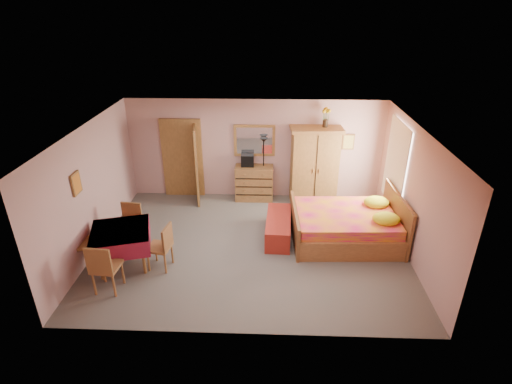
{
  "coord_description": "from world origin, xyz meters",
  "views": [
    {
      "loc": [
        0.39,
        -7.21,
        4.79
      ],
      "look_at": [
        0.1,
        0.3,
        1.15
      ],
      "focal_mm": 28.0,
      "sensor_mm": 36.0,
      "label": 1
    }
  ],
  "objects_px": {
    "bed": "(346,218)",
    "chair_east": "(159,247)",
    "wall_mirror": "(254,140)",
    "chair_west": "(82,243)",
    "wardrobe": "(314,166)",
    "dining_table": "(123,247)",
    "chest_of_drawers": "(254,183)",
    "stereo": "(247,160)",
    "chair_north": "(129,227)",
    "sunflower_vase": "(326,117)",
    "bench": "(278,227)",
    "chair_south": "(106,266)",
    "floor_lamp": "(263,169)"
  },
  "relations": [
    {
      "from": "wardrobe",
      "to": "chair_east",
      "type": "xyz_separation_m",
      "value": [
        -3.24,
        -3.02,
        -0.52
      ]
    },
    {
      "from": "wardrobe",
      "to": "chair_east",
      "type": "distance_m",
      "value": 4.46
    },
    {
      "from": "chair_east",
      "to": "bench",
      "type": "bearing_deg",
      "value": -53.46
    },
    {
      "from": "wardrobe",
      "to": "chair_north",
      "type": "distance_m",
      "value": 4.7
    },
    {
      "from": "chest_of_drawers",
      "to": "stereo",
      "type": "bearing_deg",
      "value": 166.32
    },
    {
      "from": "chair_west",
      "to": "wall_mirror",
      "type": "bearing_deg",
      "value": 114.81
    },
    {
      "from": "chest_of_drawers",
      "to": "bed",
      "type": "bearing_deg",
      "value": -43.11
    },
    {
      "from": "chest_of_drawers",
      "to": "dining_table",
      "type": "relative_size",
      "value": 0.9
    },
    {
      "from": "floor_lamp",
      "to": "stereo",
      "type": "bearing_deg",
      "value": -177.27
    },
    {
      "from": "wardrobe",
      "to": "dining_table",
      "type": "xyz_separation_m",
      "value": [
        -3.99,
        -2.96,
        -0.6
      ]
    },
    {
      "from": "wardrobe",
      "to": "dining_table",
      "type": "bearing_deg",
      "value": -147.22
    },
    {
      "from": "bed",
      "to": "chair_west",
      "type": "height_order",
      "value": "bed"
    },
    {
      "from": "dining_table",
      "to": "sunflower_vase",
      "type": "bearing_deg",
      "value": 35.86
    },
    {
      "from": "wardrobe",
      "to": "sunflower_vase",
      "type": "xyz_separation_m",
      "value": [
        0.21,
        0.07,
        1.23
      ]
    },
    {
      "from": "floor_lamp",
      "to": "bed",
      "type": "relative_size",
      "value": 0.72
    },
    {
      "from": "floor_lamp",
      "to": "chair_south",
      "type": "distance_m",
      "value": 4.72
    },
    {
      "from": "bed",
      "to": "chair_west",
      "type": "bearing_deg",
      "value": -169.77
    },
    {
      "from": "chair_south",
      "to": "bed",
      "type": "bearing_deg",
      "value": 27.2
    },
    {
      "from": "wardrobe",
      "to": "chair_south",
      "type": "distance_m",
      "value": 5.49
    },
    {
      "from": "stereo",
      "to": "chair_west",
      "type": "relative_size",
      "value": 0.32
    },
    {
      "from": "floor_lamp",
      "to": "chair_east",
      "type": "height_order",
      "value": "floor_lamp"
    },
    {
      "from": "dining_table",
      "to": "chair_north",
      "type": "relative_size",
      "value": 1.13
    },
    {
      "from": "wall_mirror",
      "to": "chair_north",
      "type": "bearing_deg",
      "value": -136.03
    },
    {
      "from": "wall_mirror",
      "to": "chair_north",
      "type": "relative_size",
      "value": 1.09
    },
    {
      "from": "bed",
      "to": "chair_west",
      "type": "xyz_separation_m",
      "value": [
        -5.28,
        -1.17,
        -0.02
      ]
    },
    {
      "from": "floor_lamp",
      "to": "chair_east",
      "type": "xyz_separation_m",
      "value": [
        -1.95,
        -3.14,
        -0.36
      ]
    },
    {
      "from": "stereo",
      "to": "chair_north",
      "type": "bearing_deg",
      "value": -134.01
    },
    {
      "from": "chest_of_drawers",
      "to": "bed",
      "type": "xyz_separation_m",
      "value": [
        2.06,
        -1.9,
        0.07
      ]
    },
    {
      "from": "bed",
      "to": "chair_east",
      "type": "relative_size",
      "value": 2.45
    },
    {
      "from": "bench",
      "to": "wall_mirror",
      "type": "bearing_deg",
      "value": 106.47
    },
    {
      "from": "chest_of_drawers",
      "to": "chair_east",
      "type": "distance_m",
      "value": 3.52
    },
    {
      "from": "sunflower_vase",
      "to": "bench",
      "type": "xyz_separation_m",
      "value": [
        -1.12,
        -1.88,
        -1.99
      ]
    },
    {
      "from": "dining_table",
      "to": "bed",
      "type": "bearing_deg",
      "value": 13.95
    },
    {
      "from": "bench",
      "to": "chair_west",
      "type": "height_order",
      "value": "chair_west"
    },
    {
      "from": "wardrobe",
      "to": "bed",
      "type": "distance_m",
      "value": 1.97
    },
    {
      "from": "stereo",
      "to": "floor_lamp",
      "type": "distance_m",
      "value": 0.48
    },
    {
      "from": "sunflower_vase",
      "to": "chair_south",
      "type": "xyz_separation_m",
      "value": [
        -4.22,
        -3.79,
        -1.72
      ]
    },
    {
      "from": "sunflower_vase",
      "to": "bed",
      "type": "relative_size",
      "value": 0.21
    },
    {
      "from": "dining_table",
      "to": "chair_west",
      "type": "relative_size",
      "value": 1.06
    },
    {
      "from": "wall_mirror",
      "to": "floor_lamp",
      "type": "distance_m",
      "value": 0.77
    },
    {
      "from": "wall_mirror",
      "to": "chair_west",
      "type": "distance_m",
      "value": 4.71
    },
    {
      "from": "chair_east",
      "to": "chair_west",
      "type": "bearing_deg",
      "value": 98.67
    },
    {
      "from": "chest_of_drawers",
      "to": "stereo",
      "type": "relative_size",
      "value": 3.0
    },
    {
      "from": "chair_south",
      "to": "sunflower_vase",
      "type": "bearing_deg",
      "value": 46.67
    },
    {
      "from": "chest_of_drawers",
      "to": "chair_west",
      "type": "relative_size",
      "value": 0.95
    },
    {
      "from": "wall_mirror",
      "to": "floor_lamp",
      "type": "bearing_deg",
      "value": -33.9
    },
    {
      "from": "dining_table",
      "to": "chair_east",
      "type": "xyz_separation_m",
      "value": [
        0.75,
        -0.06,
        0.07
      ]
    },
    {
      "from": "floor_lamp",
      "to": "wardrobe",
      "type": "xyz_separation_m",
      "value": [
        1.29,
        -0.12,
        0.16
      ]
    },
    {
      "from": "stereo",
      "to": "sunflower_vase",
      "type": "xyz_separation_m",
      "value": [
        1.91,
        -0.03,
        1.16
      ]
    },
    {
      "from": "stereo",
      "to": "wardrobe",
      "type": "distance_m",
      "value": 1.7
    }
  ]
}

